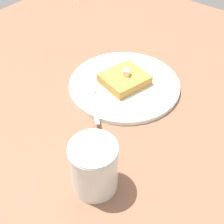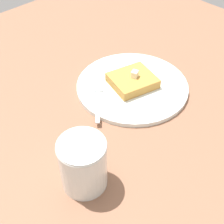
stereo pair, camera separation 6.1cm
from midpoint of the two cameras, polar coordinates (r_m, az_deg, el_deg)
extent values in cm
cube|color=brown|center=(71.37, 3.94, 1.34)|extent=(113.56, 113.56, 2.69)
cylinder|color=silver|center=(73.60, 6.10, 4.65)|extent=(26.01, 26.01, 1.06)
torus|color=brown|center=(73.52, 6.11, 4.72)|extent=(26.01, 26.01, 0.80)
cube|color=#BA853A|center=(72.59, 6.19, 5.64)|extent=(10.97, 11.65, 2.20)
cube|color=#F1EECB|center=(71.52, 6.63, 6.82)|extent=(1.84, 1.92, 1.53)
cube|color=silver|center=(66.83, 0.00, 0.91)|extent=(7.93, 7.47, 0.36)
cube|color=silver|center=(71.65, -0.11, 4.40)|extent=(3.55, 3.52, 0.36)
cube|color=silver|center=(73.98, -0.81, 5.87)|extent=(2.56, 2.41, 0.36)
cube|color=silver|center=(73.98, -0.38, 5.87)|extent=(2.56, 2.41, 0.36)
cube|color=silver|center=(73.99, 0.05, 5.88)|extent=(2.56, 2.41, 0.36)
cube|color=silver|center=(74.00, 0.48, 5.88)|extent=(2.56, 2.41, 0.36)
cylinder|color=#5B2A0E|center=(53.51, -1.87, -10.91)|extent=(7.29, 7.29, 6.19)
cylinder|color=silver|center=(51.99, -1.92, -9.71)|extent=(7.93, 7.93, 9.96)
torus|color=silver|center=(48.42, -2.04, -6.53)|extent=(8.11, 8.11, 0.50)
camera|label=1|loc=(0.03, -87.13, 2.75)|focal=50.00mm
camera|label=2|loc=(0.03, 92.87, -2.75)|focal=50.00mm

